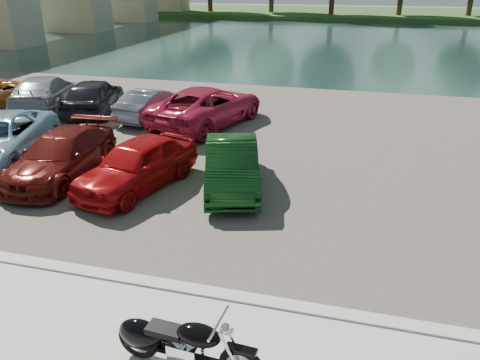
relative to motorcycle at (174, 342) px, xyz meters
name	(u,v)px	position (x,y,z in m)	size (l,w,h in m)	color
kerb	(208,294)	(-0.11, 1.83, -0.49)	(60.00, 0.30, 0.14)	#B0AFA6
parking_lot	(288,143)	(-0.11, 10.83, -0.54)	(60.00, 18.00, 0.04)	#474139
river	(341,42)	(-0.11, 39.83, -0.56)	(120.00, 40.00, 0.00)	#192D2D
far_bank	(355,13)	(-0.11, 71.83, -0.26)	(120.00, 24.00, 0.60)	#254518
motorcycle	(174,342)	(0.00, 0.00, 0.00)	(2.33, 0.75, 1.05)	black
car_3	(62,155)	(-6.03, 6.12, 0.13)	(1.82, 4.47, 1.30)	#5A110C
car_4	(137,164)	(-3.52, 5.96, 0.17)	(1.64, 4.09, 1.39)	#AA0B0E
car_5	(232,165)	(-1.00, 6.65, 0.14)	(1.40, 4.03, 1.33)	#0E3611
car_6	(1,92)	(-13.66, 12.67, 0.10)	(2.05, 4.45, 1.24)	#B86C2A
car_7	(45,93)	(-11.23, 12.59, 0.23)	(2.09, 5.15, 1.50)	#9898A1
car_8	(94,96)	(-8.78, 12.49, 0.24)	(1.80, 4.49, 1.53)	black
car_9	(152,104)	(-6.08, 12.48, 0.10)	(1.31, 3.77, 1.24)	slate
car_10	(207,106)	(-3.59, 12.21, 0.24)	(2.52, 5.47, 1.52)	#AF1D3B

